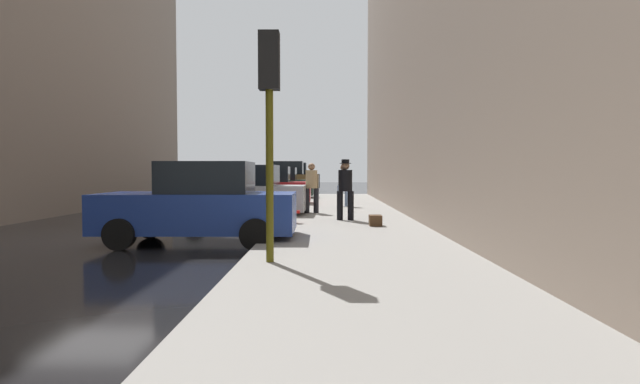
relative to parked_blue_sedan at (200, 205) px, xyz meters
The scene contains 14 objects.
ground_plane 2.86m from the parked_blue_sedan, 165.63° to the left, with size 120.00×120.00×0.00m, color black.
sidewalk 3.51m from the parked_blue_sedan, 11.43° to the left, with size 4.00×40.00×0.15m, color gray.
parked_blue_sedan is the anchor object (origin of this frame).
parked_silver_sedan 5.86m from the parked_blue_sedan, 90.00° to the left, with size 4.26×2.17×1.79m.
parked_red_hatchback 11.39m from the parked_blue_sedan, 90.00° to the left, with size 4.21×2.08×1.79m.
parked_dark_green_sedan 16.49m from the parked_blue_sedan, 90.00° to the left, with size 4.21×2.08×1.79m.
parked_bronze_suv 22.83m from the parked_blue_sedan, 90.00° to the left, with size 4.62×2.09×2.25m.
parked_black_suv 28.65m from the parked_blue_sedan, 90.00° to the left, with size 4.60×2.07×2.25m.
fire_hydrant 3.51m from the parked_blue_sedan, 58.93° to the left, with size 0.42×0.22×0.70m.
traffic_light 4.00m from the parked_blue_sedan, 58.16° to the right, with size 0.32×0.32×3.60m.
pedestrian_in_tan_coat 6.63m from the parked_blue_sedan, 70.18° to the left, with size 0.52×0.46×1.71m.
pedestrian_in_jeans 10.16m from the parked_blue_sedan, 70.16° to the left, with size 0.53×0.49×1.71m.
pedestrian_with_fedora 5.00m from the parked_blue_sedan, 48.55° to the left, with size 0.52×0.47×1.78m.
duffel_bag 4.66m from the parked_blue_sedan, 29.07° to the left, with size 0.32×0.44×0.28m.
Camera 1 is at (5.38, -11.49, 1.58)m, focal length 28.00 mm.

